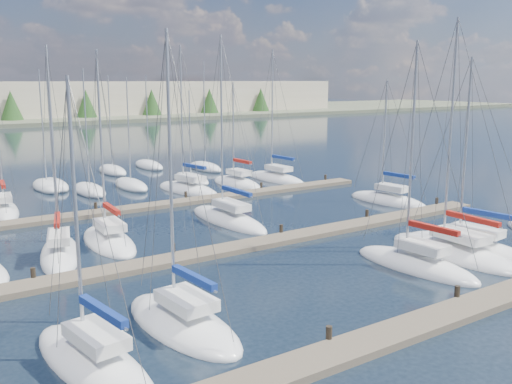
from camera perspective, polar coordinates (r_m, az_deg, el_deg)
ground at (r=75.86m, az=-19.84°, el=2.60°), size 400.00×400.00×0.00m
dock_near at (r=25.64m, az=15.54°, el=-12.83°), size 44.00×1.93×1.10m
dock_mid at (r=35.66m, az=-1.82°, el=-5.56°), size 44.00×1.93×1.10m
dock_far at (r=47.73m, az=-10.81°, el=-1.45°), size 44.00×1.93×1.10m
sailboat_i at (r=36.16m, az=-19.01°, el=-5.87°), size 4.34×8.26×13.11m
sailboat_b at (r=22.71m, az=-16.00°, el=-16.07°), size 3.58×8.35×11.30m
sailboat_e at (r=36.55m, az=19.12°, el=-5.72°), size 3.44×9.49×14.66m
sailboat_p at (r=54.48m, az=-6.82°, el=0.26°), size 4.19×8.82×14.29m
sailboat_d at (r=33.53m, az=15.67°, el=-7.02°), size 3.06×8.19×13.21m
sailboat_r at (r=60.17m, az=2.02°, el=1.37°), size 3.03×8.84×14.20m
sailboat_k at (r=42.60m, az=-2.80°, el=-2.74°), size 2.65×9.55×14.33m
sailboat_j at (r=38.05m, az=-14.49°, el=-4.79°), size 3.20×7.84×13.01m
sailboat_c at (r=25.17m, az=-7.36°, el=-12.90°), size 3.48×8.04×13.16m
sailboat_q at (r=57.38m, az=-1.90°, el=0.88°), size 2.88×7.48×10.94m
sailboat_n at (r=49.19m, az=-23.83°, el=-1.78°), size 2.98×7.07×12.63m
sailboat_f at (r=37.91m, az=20.57°, el=-5.22°), size 3.48×8.94×12.50m
sailboat_m at (r=50.44m, az=13.06°, el=-0.84°), size 3.24×8.13×11.21m
distant_boats at (r=59.21m, az=-19.99°, el=0.64°), size 36.93×20.75×13.30m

